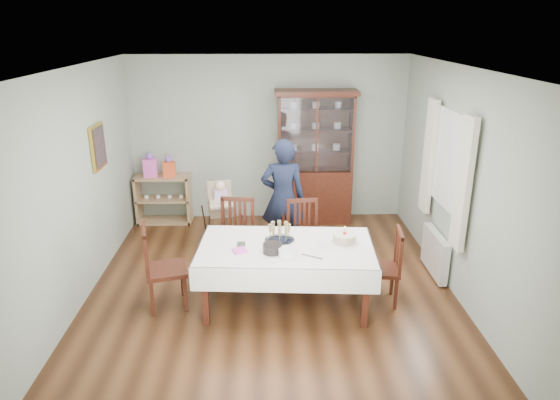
{
  "coord_description": "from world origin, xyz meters",
  "views": [
    {
      "loc": [
        -0.08,
        -5.57,
        3.16
      ],
      "look_at": [
        0.11,
        0.2,
        1.1
      ],
      "focal_mm": 32.0,
      "sensor_mm": 36.0,
      "label": 1
    }
  ],
  "objects_px": {
    "dining_table": "(286,275)",
    "gift_bag_orange": "(169,167)",
    "high_chair": "(222,223)",
    "gift_bag_pink": "(150,166)",
    "sideboard": "(164,199)",
    "woman": "(283,198)",
    "chair_far_left": "(236,254)",
    "chair_end_right": "(381,281)",
    "chair_end_left": "(166,283)",
    "china_cabinet": "(315,156)",
    "birthday_cake": "(344,239)",
    "chair_far_right": "(304,252)",
    "champagne_tray": "(280,236)"
  },
  "relations": [
    {
      "from": "chair_far_left",
      "to": "high_chair",
      "type": "relative_size",
      "value": 0.98
    },
    {
      "from": "gift_bag_pink",
      "to": "chair_end_right",
      "type": "bearing_deg",
      "value": -39.21
    },
    {
      "from": "china_cabinet",
      "to": "chair_far_left",
      "type": "xyz_separation_m",
      "value": [
        -1.21,
        -1.91,
        -0.82
      ]
    },
    {
      "from": "high_chair",
      "to": "birthday_cake",
      "type": "distance_m",
      "value": 2.21
    },
    {
      "from": "china_cabinet",
      "to": "chair_end_right",
      "type": "bearing_deg",
      "value": -78.16
    },
    {
      "from": "birthday_cake",
      "to": "chair_end_right",
      "type": "bearing_deg",
      "value": -2.57
    },
    {
      "from": "chair_end_left",
      "to": "woman",
      "type": "distance_m",
      "value": 2.06
    },
    {
      "from": "china_cabinet",
      "to": "woman",
      "type": "relative_size",
      "value": 1.28
    },
    {
      "from": "chair_far_right",
      "to": "champagne_tray",
      "type": "xyz_separation_m",
      "value": [
        -0.35,
        -0.67,
        0.54
      ]
    },
    {
      "from": "high_chair",
      "to": "gift_bag_orange",
      "type": "relative_size",
      "value": 3.03
    },
    {
      "from": "china_cabinet",
      "to": "sideboard",
      "type": "xyz_separation_m",
      "value": [
        -2.5,
        0.02,
        -0.72
      ]
    },
    {
      "from": "chair_end_left",
      "to": "chair_end_right",
      "type": "xyz_separation_m",
      "value": [
        2.54,
        0.01,
        -0.03
      ]
    },
    {
      "from": "champagne_tray",
      "to": "gift_bag_orange",
      "type": "height_order",
      "value": "gift_bag_orange"
    },
    {
      "from": "chair_far_left",
      "to": "chair_end_right",
      "type": "xyz_separation_m",
      "value": [
        1.76,
        -0.71,
        -0.03
      ]
    },
    {
      "from": "woman",
      "to": "high_chair",
      "type": "xyz_separation_m",
      "value": [
        -0.88,
        0.18,
        -0.44
      ]
    },
    {
      "from": "chair_far_right",
      "to": "birthday_cake",
      "type": "relative_size",
      "value": 3.2
    },
    {
      "from": "china_cabinet",
      "to": "woman",
      "type": "distance_m",
      "value": 1.41
    },
    {
      "from": "chair_far_left",
      "to": "birthday_cake",
      "type": "height_order",
      "value": "chair_far_left"
    },
    {
      "from": "champagne_tray",
      "to": "gift_bag_orange",
      "type": "xyz_separation_m",
      "value": [
        -1.71,
        2.52,
        0.13
      ]
    },
    {
      "from": "birthday_cake",
      "to": "gift_bag_orange",
      "type": "distance_m",
      "value": 3.58
    },
    {
      "from": "dining_table",
      "to": "gift_bag_orange",
      "type": "bearing_deg",
      "value": 123.86
    },
    {
      "from": "chair_end_left",
      "to": "champagne_tray",
      "type": "relative_size",
      "value": 2.86
    },
    {
      "from": "chair_end_left",
      "to": "gift_bag_orange",
      "type": "xyz_separation_m",
      "value": [
        -0.37,
        2.64,
        0.65
      ]
    },
    {
      "from": "birthday_cake",
      "to": "chair_end_left",
      "type": "bearing_deg",
      "value": -179.07
    },
    {
      "from": "sideboard",
      "to": "chair_end_left",
      "type": "distance_m",
      "value": 2.71
    },
    {
      "from": "woman",
      "to": "high_chair",
      "type": "distance_m",
      "value": 1.0
    },
    {
      "from": "woman",
      "to": "dining_table",
      "type": "bearing_deg",
      "value": 88.67
    },
    {
      "from": "high_chair",
      "to": "champagne_tray",
      "type": "height_order",
      "value": "high_chair"
    },
    {
      "from": "sideboard",
      "to": "chair_end_left",
      "type": "relative_size",
      "value": 0.89
    },
    {
      "from": "chair_far_right",
      "to": "birthday_cake",
      "type": "height_order",
      "value": "chair_far_right"
    },
    {
      "from": "china_cabinet",
      "to": "chair_end_right",
      "type": "xyz_separation_m",
      "value": [
        0.55,
        -2.63,
        -0.85
      ]
    },
    {
      "from": "sideboard",
      "to": "chair_far_right",
      "type": "xyz_separation_m",
      "value": [
        2.19,
        -1.87,
        -0.11
      ]
    },
    {
      "from": "chair_end_left",
      "to": "chair_end_right",
      "type": "relative_size",
      "value": 1.09
    },
    {
      "from": "woman",
      "to": "birthday_cake",
      "type": "bearing_deg",
      "value": 115.42
    },
    {
      "from": "dining_table",
      "to": "gift_bag_pink",
      "type": "height_order",
      "value": "gift_bag_pink"
    },
    {
      "from": "champagne_tray",
      "to": "gift_bag_orange",
      "type": "distance_m",
      "value": 3.05
    },
    {
      "from": "high_chair",
      "to": "birthday_cake",
      "type": "relative_size",
      "value": 3.43
    },
    {
      "from": "sideboard",
      "to": "woman",
      "type": "bearing_deg",
      "value": -33.53
    },
    {
      "from": "chair_far_left",
      "to": "birthday_cake",
      "type": "bearing_deg",
      "value": -19.05
    },
    {
      "from": "sideboard",
      "to": "gift_bag_orange",
      "type": "distance_m",
      "value": 0.57
    },
    {
      "from": "chair_end_left",
      "to": "woman",
      "type": "height_order",
      "value": "woman"
    },
    {
      "from": "sideboard",
      "to": "high_chair",
      "type": "height_order",
      "value": "high_chair"
    },
    {
      "from": "dining_table",
      "to": "woman",
      "type": "xyz_separation_m",
      "value": [
        0.02,
        1.39,
        0.46
      ]
    },
    {
      "from": "chair_end_left",
      "to": "gift_bag_pink",
      "type": "bearing_deg",
      "value": 0.33
    },
    {
      "from": "sideboard",
      "to": "chair_far_right",
      "type": "relative_size",
      "value": 0.92
    },
    {
      "from": "sideboard",
      "to": "chair_end_left",
      "type": "bearing_deg",
      "value": -79.19
    },
    {
      "from": "high_chair",
      "to": "gift_bag_pink",
      "type": "relative_size",
      "value": 2.59
    },
    {
      "from": "china_cabinet",
      "to": "gift_bag_orange",
      "type": "distance_m",
      "value": 2.37
    },
    {
      "from": "sideboard",
      "to": "gift_bag_pink",
      "type": "xyz_separation_m",
      "value": [
        -0.17,
        -0.02,
        0.58
      ]
    },
    {
      "from": "chair_far_left",
      "to": "gift_bag_pink",
      "type": "bearing_deg",
      "value": 136.32
    }
  ]
}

